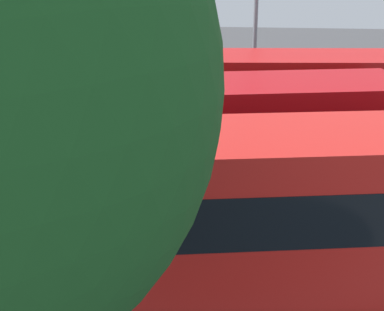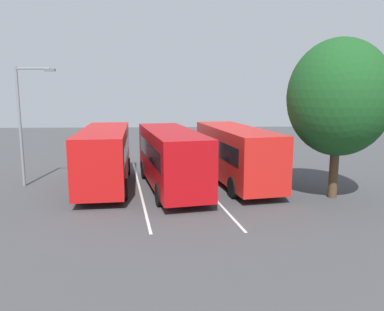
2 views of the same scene
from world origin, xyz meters
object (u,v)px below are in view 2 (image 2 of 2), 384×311
object	(u,v)px
bus_far_left	(236,153)
bus_center_left	(171,157)
street_lamp	(24,118)
pedestrian	(188,150)
depot_tree	(338,98)
bus_center_right	(105,155)

from	to	relation	value
bus_far_left	bus_center_left	size ratio (longest dim) A/B	1.00
bus_center_left	street_lamp	world-z (taller)	street_lamp
pedestrian	depot_tree	world-z (taller)	depot_tree
bus_center_right	pedestrian	world-z (taller)	bus_center_right
pedestrian	depot_tree	xyz separation A→B (m)	(-9.62, -6.98, 4.03)
bus_center_left	depot_tree	world-z (taller)	depot_tree
bus_far_left	bus_center_right	xyz separation A→B (m)	(-0.38, 7.40, 0.00)
pedestrian	bus_center_left	bearing A→B (deg)	-18.62
bus_far_left	bus_center_left	world-z (taller)	same
street_lamp	pedestrian	bearing A→B (deg)	39.14
bus_center_left	pedestrian	bearing A→B (deg)	-20.23
bus_far_left	depot_tree	bearing A→B (deg)	-136.19
street_lamp	bus_far_left	bearing A→B (deg)	4.52
bus_center_left	bus_center_right	distance (m)	3.77
depot_tree	street_lamp	bearing A→B (deg)	79.31
bus_center_left	street_lamp	bearing A→B (deg)	71.53
pedestrian	street_lamp	bearing A→B (deg)	-64.52
bus_center_left	pedestrian	world-z (taller)	bus_center_left
street_lamp	depot_tree	bearing A→B (deg)	-6.90
pedestrian	depot_tree	distance (m)	12.55
depot_tree	bus_far_left	bearing A→B (deg)	54.08
bus_center_right	pedestrian	bearing A→B (deg)	-40.73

